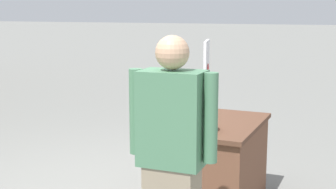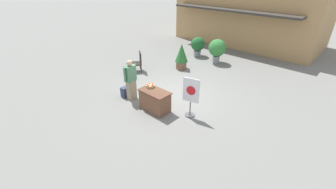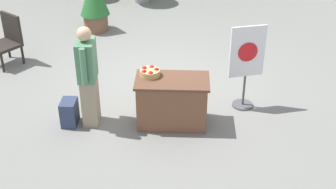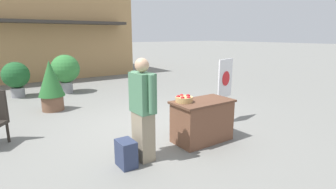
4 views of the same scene
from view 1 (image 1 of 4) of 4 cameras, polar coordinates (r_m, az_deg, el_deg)
display_table at (r=4.42m, az=6.65°, el=-8.38°), size 1.15×0.65×0.79m
apple_basket at (r=4.01m, az=3.74°, el=-3.56°), size 0.31×0.31×0.13m
person_visitor at (r=3.11m, az=0.51°, el=-7.79°), size 0.27×0.61×1.65m
poster_board at (r=5.59m, az=4.66°, el=-0.12°), size 0.58×0.36×1.46m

